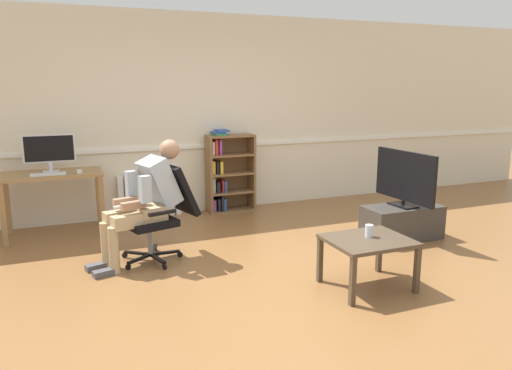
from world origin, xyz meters
TOP-DOWN VIEW (x-y plane):
  - ground_plane at (0.00, 0.00)m, footprint 18.00×18.00m
  - back_wall at (0.00, 2.65)m, footprint 12.00×0.13m
  - computer_desk at (-1.89, 2.15)m, footprint 1.12×0.59m
  - imac_monitor at (-1.90, 2.23)m, footprint 0.58×0.14m
  - keyboard at (-1.93, 2.01)m, footprint 0.38×0.12m
  - computer_mouse at (-1.59, 2.03)m, footprint 0.06×0.10m
  - bookshelf at (0.35, 2.44)m, footprint 0.66×0.29m
  - radiator at (-0.70, 2.54)m, footprint 0.83×0.08m
  - office_chair at (-0.86, 0.90)m, footprint 0.81×0.66m
  - person_seated at (-1.04, 0.85)m, footprint 0.99×0.56m
  - tv_stand at (1.83, 0.48)m, footprint 0.91×0.43m
  - tv_screen at (1.83, 0.48)m, footprint 0.22×0.93m
  - coffee_table at (0.65, -0.52)m, footprint 0.71×0.59m
  - drinking_glass at (0.68, -0.48)m, footprint 0.07×0.07m

SIDE VIEW (x-z plane):
  - ground_plane at x=0.00m, z-range 0.00..0.00m
  - tv_stand at x=1.83m, z-range 0.00..0.39m
  - radiator at x=-0.70m, z-range 0.00..0.59m
  - coffee_table at x=0.65m, z-range 0.17..0.61m
  - drinking_glass at x=0.68m, z-range 0.45..0.56m
  - office_chair at x=-0.86m, z-range 0.04..1.01m
  - bookshelf at x=0.35m, z-range -0.03..1.12m
  - computer_desk at x=-1.89m, z-range 0.26..1.01m
  - person_seated at x=-1.04m, z-range 0.04..1.26m
  - tv_screen at x=1.83m, z-range 0.41..1.04m
  - keyboard at x=-1.93m, z-range 0.76..0.78m
  - computer_mouse at x=-1.59m, z-range 0.76..0.79m
  - imac_monitor at x=-1.90m, z-range 0.79..1.23m
  - back_wall at x=0.00m, z-range 0.00..2.70m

